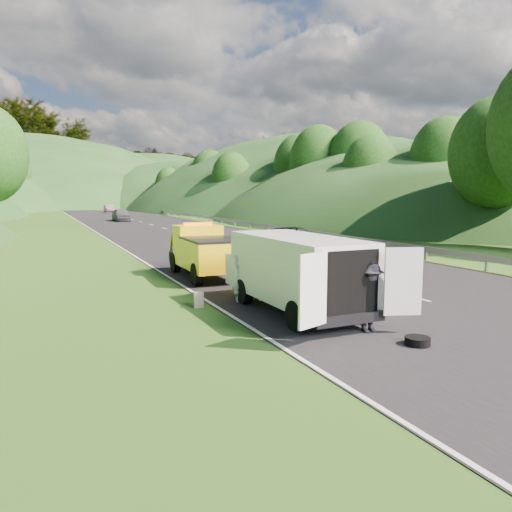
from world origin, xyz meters
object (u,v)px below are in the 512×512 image
tow_truck (204,251)px  passing_suv (294,253)px  white_van (295,269)px  spare_tire (417,346)px  woman (238,302)px  worker (369,332)px  suitcase (198,300)px  child (257,301)px

tow_truck → passing_suv: tow_truck is taller
white_van → spare_tire: white_van is taller
spare_tire → passing_suv: (6.05, 17.43, 0.00)m
woman → spare_tire: size_ratio=2.57×
worker → suitcase: bearing=127.6°
tow_truck → spare_tire: tow_truck is taller
worker → passing_suv: (6.39, 15.96, 0.00)m
tow_truck → white_van: (0.51, -7.28, 0.21)m
worker → spare_tire: bearing=-74.9°
woman → passing_suv: (8.20, 11.10, 0.00)m
worker → spare_tire: worker is taller
tow_truck → spare_tire: 11.70m
child → suitcase: (-2.12, -0.03, 0.26)m
white_van → child: bearing=102.2°
tow_truck → suitcase: bearing=-108.8°
tow_truck → woman: 5.36m
spare_tire → passing_suv: passing_suv is taller
white_van → worker: size_ratio=3.62×
woman → suitcase: 1.54m
tow_truck → worker: bearing=-81.1°
white_van → passing_suv: 15.06m
white_van → passing_suv: (7.15, 13.18, -1.35)m
white_van → suitcase: size_ratio=12.93×
white_van → child: white_van is taller
woman → worker: size_ratio=0.86×
tow_truck → woman: bearing=-94.2°
worker → suitcase: 5.67m
passing_suv → suitcase: bearing=-134.2°
suitcase → woman: bearing=9.5°
woman → worker: bearing=-147.9°
suitcase → spare_tire: bearing=-59.0°
spare_tire → white_van: bearing=104.6°
white_van → suitcase: white_van is taller
suitcase → tow_truck: bearing=69.5°
spare_tire → passing_suv: 18.45m
tow_truck → worker: tow_truck is taller
tow_truck → suitcase: size_ratio=10.58×
tow_truck → child: bearing=-87.4°
child → suitcase: size_ratio=1.98×
worker → white_van: bearing=107.3°
child → spare_tire: 6.29m
suitcase → spare_tire: suitcase is taller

